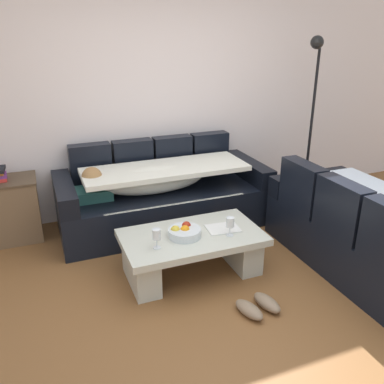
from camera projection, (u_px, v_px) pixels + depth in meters
ground_plane at (242, 306)px, 3.17m from camera, size 14.00×14.00×0.00m
back_wall at (156, 93)px, 4.53m from camera, size 9.00×0.10×2.70m
couch_along_wall at (161, 196)px, 4.40m from camera, size 2.21×0.92×0.88m
couch_near_window at (371, 236)px, 3.53m from camera, size 0.92×1.96×0.88m
coffee_table at (192, 249)px, 3.52m from camera, size 1.20×0.68×0.38m
fruit_bowl at (184, 232)px, 3.42m from camera, size 0.28×0.28×0.10m
wine_glass_near_left at (157, 235)px, 3.21m from camera, size 0.07×0.07×0.17m
wine_glass_near_right at (230, 223)px, 3.41m from camera, size 0.07×0.07×0.17m
open_magazine at (223, 228)px, 3.56m from camera, size 0.30×0.24×0.01m
side_cabinet at (2, 211)px, 4.06m from camera, size 0.72×0.44×0.64m
floor_lamp at (311, 113)px, 4.63m from camera, size 0.33×0.31×1.95m
pair_of_shoes at (258, 306)px, 3.10m from camera, size 0.35×0.32×0.09m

